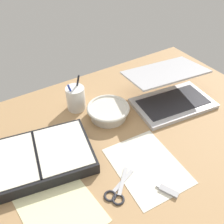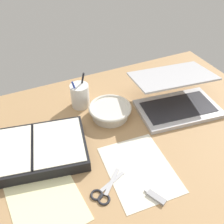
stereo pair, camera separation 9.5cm
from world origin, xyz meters
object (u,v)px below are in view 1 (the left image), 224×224
object	(u,v)px
bowl	(108,111)
pen_cup	(76,98)
planner	(38,158)
scissors	(116,193)
laptop	(170,92)

from	to	relation	value
bowl	pen_cup	world-z (taller)	pen_cup
planner	scissors	xyz separation A→B (cm)	(15.98, -24.20, -1.98)
laptop	pen_cup	distance (cm)	40.72
laptop	planner	world-z (taller)	laptop
laptop	pen_cup	xyz separation A→B (cm)	(-36.75, 17.52, 0.42)
laptop	bowl	distance (cm)	28.77
laptop	pen_cup	world-z (taller)	pen_cup
laptop	bowl	bearing A→B (deg)	175.90
laptop	scissors	distance (cm)	52.05
laptop	pen_cup	size ratio (longest dim) A/B	2.40
laptop	planner	size ratio (longest dim) A/B	0.92
bowl	scissors	world-z (taller)	bowl
laptop	planner	bearing A→B (deg)	-170.86
laptop	pen_cup	bearing A→B (deg)	161.71
planner	bowl	bearing A→B (deg)	24.24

